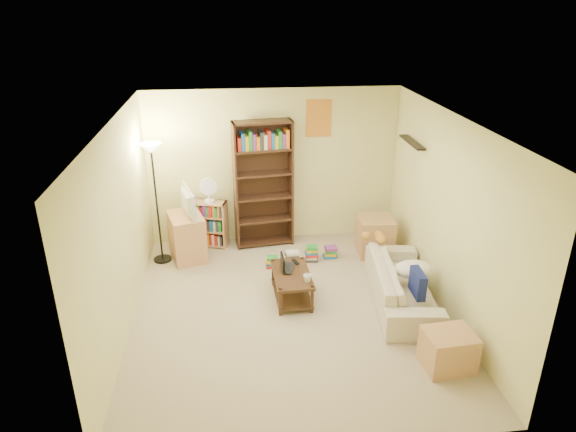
{
  "coord_description": "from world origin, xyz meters",
  "views": [
    {
      "loc": [
        -0.67,
        -5.63,
        3.77
      ],
      "look_at": [
        0.06,
        0.68,
        1.05
      ],
      "focal_mm": 32.0,
      "sensor_mm": 36.0,
      "label": 1
    }
  ],
  "objects_px": {
    "coffee_table": "(292,282)",
    "tv_stand": "(187,237)",
    "floor_lamp": "(153,169)",
    "tabby_cat": "(377,237)",
    "sofa": "(402,284)",
    "side_table": "(375,236)",
    "desk_fan": "(209,189)",
    "television": "(184,202)",
    "tall_bookshelf": "(263,182)",
    "mug": "(307,278)",
    "laptop": "(292,269)",
    "short_bookshelf": "(208,224)",
    "end_cabinet": "(448,350)"
  },
  "relations": [
    {
      "from": "short_bookshelf",
      "to": "floor_lamp",
      "type": "xyz_separation_m",
      "value": [
        -0.71,
        -0.44,
        1.1
      ]
    },
    {
      "from": "short_bookshelf",
      "to": "television",
      "type": "bearing_deg",
      "value": -112.36
    },
    {
      "from": "sofa",
      "to": "side_table",
      "type": "distance_m",
      "value": 1.42
    },
    {
      "from": "desk_fan",
      "to": "floor_lamp",
      "type": "distance_m",
      "value": 0.98
    },
    {
      "from": "sofa",
      "to": "laptop",
      "type": "bearing_deg",
      "value": 83.1
    },
    {
      "from": "laptop",
      "to": "floor_lamp",
      "type": "distance_m",
      "value": 2.48
    },
    {
      "from": "tv_stand",
      "to": "end_cabinet",
      "type": "relative_size",
      "value": 1.37
    },
    {
      "from": "mug",
      "to": "side_table",
      "type": "xyz_separation_m",
      "value": [
        1.3,
        1.42,
        -0.13
      ]
    },
    {
      "from": "tabby_cat",
      "to": "tall_bookshelf",
      "type": "bearing_deg",
      "value": 141.29
    },
    {
      "from": "tabby_cat",
      "to": "end_cabinet",
      "type": "relative_size",
      "value": 0.83
    },
    {
      "from": "sofa",
      "to": "mug",
      "type": "xyz_separation_m",
      "value": [
        -1.27,
        0.0,
        0.16
      ]
    },
    {
      "from": "short_bookshelf",
      "to": "floor_lamp",
      "type": "relative_size",
      "value": 0.41
    },
    {
      "from": "side_table",
      "to": "desk_fan",
      "type": "bearing_deg",
      "value": 168.14
    },
    {
      "from": "tabby_cat",
      "to": "end_cabinet",
      "type": "height_order",
      "value": "tabby_cat"
    },
    {
      "from": "sofa",
      "to": "tv_stand",
      "type": "distance_m",
      "value": 3.33
    },
    {
      "from": "floor_lamp",
      "to": "tabby_cat",
      "type": "bearing_deg",
      "value": -14.68
    },
    {
      "from": "tv_stand",
      "to": "short_bookshelf",
      "type": "xyz_separation_m",
      "value": [
        0.32,
        0.39,
        0.03
      ]
    },
    {
      "from": "coffee_table",
      "to": "laptop",
      "type": "relative_size",
      "value": 2.34
    },
    {
      "from": "mug",
      "to": "tall_bookshelf",
      "type": "relative_size",
      "value": 0.06
    },
    {
      "from": "tv_stand",
      "to": "desk_fan",
      "type": "relative_size",
      "value": 1.72
    },
    {
      "from": "tv_stand",
      "to": "floor_lamp",
      "type": "relative_size",
      "value": 0.38
    },
    {
      "from": "coffee_table",
      "to": "mug",
      "type": "xyz_separation_m",
      "value": [
        0.17,
        -0.25,
        0.19
      ]
    },
    {
      "from": "desk_fan",
      "to": "end_cabinet",
      "type": "xyz_separation_m",
      "value": [
        2.64,
        -3.3,
        -0.79
      ]
    },
    {
      "from": "desk_fan",
      "to": "mug",
      "type": "bearing_deg",
      "value": -56.88
    },
    {
      "from": "tv_stand",
      "to": "tall_bookshelf",
      "type": "height_order",
      "value": "tall_bookshelf"
    },
    {
      "from": "television",
      "to": "end_cabinet",
      "type": "xyz_separation_m",
      "value": [
        3.0,
        -2.95,
        -0.71
      ]
    },
    {
      "from": "sofa",
      "to": "tabby_cat",
      "type": "xyz_separation_m",
      "value": [
        -0.15,
        0.74,
        0.35
      ]
    },
    {
      "from": "tabby_cat",
      "to": "desk_fan",
      "type": "height_order",
      "value": "desk_fan"
    },
    {
      "from": "floor_lamp",
      "to": "side_table",
      "type": "height_order",
      "value": "floor_lamp"
    },
    {
      "from": "sofa",
      "to": "floor_lamp",
      "type": "bearing_deg",
      "value": 71.61
    },
    {
      "from": "tall_bookshelf",
      "to": "floor_lamp",
      "type": "bearing_deg",
      "value": -173.0
    },
    {
      "from": "tabby_cat",
      "to": "television",
      "type": "bearing_deg",
      "value": 162.47
    },
    {
      "from": "coffee_table",
      "to": "tv_stand",
      "type": "relative_size",
      "value": 1.23
    },
    {
      "from": "floor_lamp",
      "to": "end_cabinet",
      "type": "distance_m",
      "value": 4.64
    },
    {
      "from": "desk_fan",
      "to": "side_table",
      "type": "height_order",
      "value": "desk_fan"
    },
    {
      "from": "tall_bookshelf",
      "to": "end_cabinet",
      "type": "relative_size",
      "value": 3.92
    },
    {
      "from": "tv_stand",
      "to": "television",
      "type": "xyz_separation_m",
      "value": [
        0.0,
        0.0,
        0.57
      ]
    },
    {
      "from": "tabby_cat",
      "to": "tall_bookshelf",
      "type": "height_order",
      "value": "tall_bookshelf"
    },
    {
      "from": "tv_stand",
      "to": "floor_lamp",
      "type": "height_order",
      "value": "floor_lamp"
    },
    {
      "from": "tabby_cat",
      "to": "desk_fan",
      "type": "relative_size",
      "value": 1.04
    },
    {
      "from": "tabby_cat",
      "to": "television",
      "type": "distance_m",
      "value": 2.91
    },
    {
      "from": "sofa",
      "to": "television",
      "type": "xyz_separation_m",
      "value": [
        -2.91,
        1.61,
        0.66
      ]
    },
    {
      "from": "sofa",
      "to": "tv_stand",
      "type": "height_order",
      "value": "tv_stand"
    },
    {
      "from": "tabby_cat",
      "to": "coffee_table",
      "type": "height_order",
      "value": "tabby_cat"
    },
    {
      "from": "tabby_cat",
      "to": "floor_lamp",
      "type": "height_order",
      "value": "floor_lamp"
    },
    {
      "from": "floor_lamp",
      "to": "sofa",
      "type": "bearing_deg",
      "value": -25.37
    },
    {
      "from": "coffee_table",
      "to": "tv_stand",
      "type": "bearing_deg",
      "value": 135.38
    },
    {
      "from": "coffee_table",
      "to": "side_table",
      "type": "height_order",
      "value": "side_table"
    },
    {
      "from": "laptop",
      "to": "side_table",
      "type": "distance_m",
      "value": 1.81
    },
    {
      "from": "mug",
      "to": "television",
      "type": "xyz_separation_m",
      "value": [
        -1.64,
        1.61,
        0.5
      ]
    }
  ]
}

